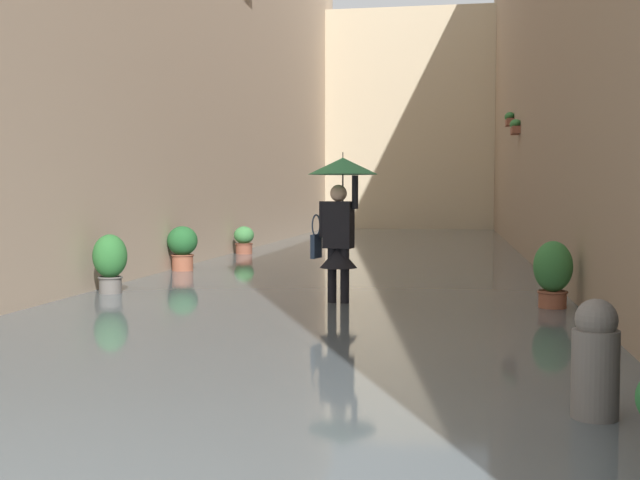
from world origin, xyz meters
name	(u,v)px	position (x,y,z in m)	size (l,w,h in m)	color
ground_plane	(370,262)	(0.00, -14.82, 0.00)	(74.12, 74.12, 0.00)	slate
flood_water	(370,260)	(0.00, -14.82, 0.05)	(7.71, 35.65, 0.10)	#515B60
building_facade_right	(183,26)	(4.35, -14.82, 5.43)	(2.04, 33.65, 10.87)	tan
building_facade_far	(410,122)	(0.00, -30.55, 4.57)	(10.51, 1.80, 9.14)	beige
person_wading	(340,204)	(-0.38, -7.51, 1.42)	(0.92, 0.92, 2.10)	black
potted_plant_near_right	(244,241)	(3.13, -15.53, 0.42)	(0.48, 0.48, 0.77)	brown
potted_plant_far_left	(553,274)	(-3.11, -7.52, 0.53)	(0.49, 0.49, 0.95)	#9E563D
potted_plant_mid_right	(182,247)	(3.18, -11.33, 0.54)	(0.57, 0.57, 0.94)	#9E563D
potted_plant_far_right	(110,262)	(3.07, -7.94, 0.56)	(0.50, 0.50, 0.96)	#66605B
mooring_bollard	(595,367)	(-2.77, -2.47, 0.44)	(0.30, 0.30, 0.88)	slate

